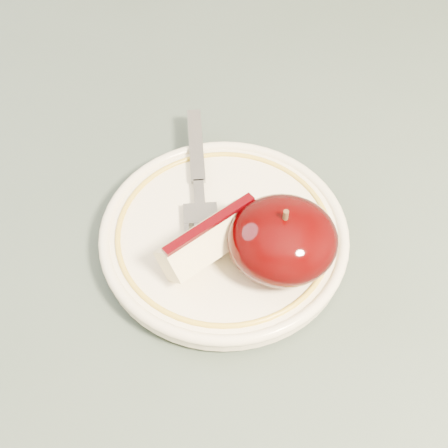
{
  "coord_description": "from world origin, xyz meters",
  "views": [
    {
      "loc": [
        0.05,
        -0.24,
        1.16
      ],
      "look_at": [
        0.05,
        0.05,
        0.78
      ],
      "focal_mm": 50.0,
      "sensor_mm": 36.0,
      "label": 1
    }
  ],
  "objects_px": {
    "apple_half": "(283,240)",
    "fork": "(199,183)",
    "plate": "(224,235)",
    "table": "(165,353)"
  },
  "relations": [
    {
      "from": "table",
      "to": "apple_half",
      "type": "relative_size",
      "value": 11.06
    },
    {
      "from": "table",
      "to": "apple_half",
      "type": "bearing_deg",
      "value": 16.57
    },
    {
      "from": "plate",
      "to": "fork",
      "type": "relative_size",
      "value": 1.21
    },
    {
      "from": "apple_half",
      "to": "table",
      "type": "bearing_deg",
      "value": -163.43
    },
    {
      "from": "table",
      "to": "fork",
      "type": "bearing_deg",
      "value": 73.26
    },
    {
      "from": "apple_half",
      "to": "fork",
      "type": "distance_m",
      "value": 0.1
    },
    {
      "from": "apple_half",
      "to": "fork",
      "type": "height_order",
      "value": "apple_half"
    },
    {
      "from": "table",
      "to": "fork",
      "type": "relative_size",
      "value": 5.51
    },
    {
      "from": "fork",
      "to": "table",
      "type": "bearing_deg",
      "value": 158.73
    },
    {
      "from": "apple_half",
      "to": "plate",
      "type": "bearing_deg",
      "value": 148.97
    }
  ]
}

